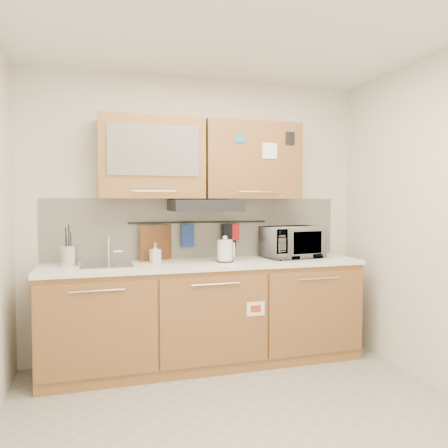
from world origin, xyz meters
TOP-DOWN VIEW (x-y plane):
  - floor at (0.00, 0.00)m, footprint 3.20×3.20m
  - ceiling at (0.00, 0.00)m, footprint 3.20×3.20m
  - wall_back at (0.00, 1.50)m, footprint 3.20×0.00m
  - base_cabinet at (0.00, 1.19)m, footprint 2.80×0.64m
  - countertop at (0.00, 1.19)m, footprint 2.82×0.62m
  - backsplash at (0.00, 1.49)m, footprint 2.80×0.02m
  - upper_cabinets at (-0.00, 1.32)m, footprint 1.82×0.37m
  - range_hood at (0.00, 1.25)m, footprint 0.60×0.46m
  - sink at (-0.85, 1.21)m, footprint 0.42×0.40m
  - utensil_rail at (0.00, 1.45)m, footprint 1.30×0.02m
  - utensil_crock at (-1.15, 1.26)m, footprint 0.18×0.18m
  - kettle at (0.16, 1.14)m, footprint 0.17×0.16m
  - toaster at (0.84, 1.15)m, footprint 0.27×0.18m
  - microwave at (0.85, 1.24)m, footprint 0.58×0.43m
  - soap_bottle at (-0.44, 1.26)m, footprint 0.10×0.10m
  - cutting_board at (-0.40, 1.44)m, footprint 0.34×0.16m
  - oven_mitt at (-0.12, 1.44)m, footprint 0.13×0.07m
  - dark_pouch at (0.28, 1.44)m, footprint 0.15×0.08m
  - pot_holder at (0.32, 1.44)m, footprint 0.13×0.03m

SIDE VIEW (x-z plane):
  - floor at x=0.00m, z-range 0.00..0.00m
  - base_cabinet at x=0.00m, z-range -0.03..0.85m
  - countertop at x=0.00m, z-range 0.88..0.92m
  - sink at x=-0.85m, z-range 0.79..1.05m
  - soap_bottle at x=-0.44m, z-range 0.92..1.09m
  - utensil_crock at x=-1.15m, z-range 0.84..1.18m
  - kettle at x=0.16m, z-range 0.89..1.13m
  - toaster at x=0.84m, z-range 0.92..1.12m
  - cutting_board at x=-0.40m, z-range 0.80..1.24m
  - microwave at x=0.85m, z-range 0.92..1.22m
  - dark_pouch at x=0.28m, z-range 1.01..1.24m
  - oven_mitt at x=-0.12m, z-range 1.03..1.24m
  - pot_holder at x=0.32m, z-range 1.08..1.24m
  - backsplash at x=0.00m, z-range 0.92..1.48m
  - utensil_rail at x=0.00m, z-range 1.25..1.27m
  - wall_back at x=0.00m, z-range -0.30..2.90m
  - range_hood at x=0.00m, z-range 1.37..1.47m
  - upper_cabinets at x=0.00m, z-range 1.48..2.18m
  - ceiling at x=0.00m, z-range 2.60..2.60m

